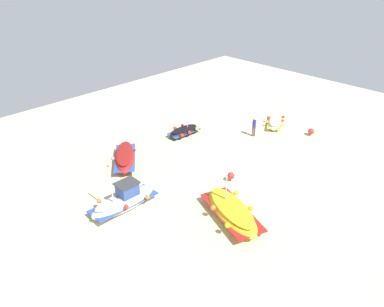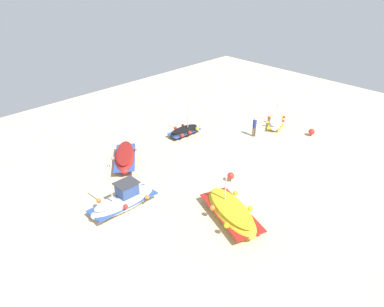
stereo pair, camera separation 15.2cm
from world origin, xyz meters
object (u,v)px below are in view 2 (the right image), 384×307
(fishing_boat_4, at_px, (124,200))
(mooring_buoy_1, at_px, (231,176))
(fishing_boat_1, at_px, (231,212))
(person_walking, at_px, (254,126))
(mooring_buoy_0, at_px, (312,132))
(fishing_boat_2, at_px, (184,131))
(fishing_boat_0, at_px, (276,122))
(fishing_boat_3, at_px, (125,157))

(fishing_boat_4, distance_m, mooring_buoy_1, 7.58)
(fishing_boat_1, bearing_deg, mooring_buoy_1, 150.96)
(person_walking, bearing_deg, mooring_buoy_0, -86.60)
(fishing_boat_4, xyz_separation_m, person_walking, (-13.95, -0.45, 0.42))
(fishing_boat_2, xyz_separation_m, fishing_boat_4, (9.87, 4.83, 0.20))
(mooring_buoy_0, bearing_deg, mooring_buoy_1, -1.39)
(fishing_boat_0, xyz_separation_m, fishing_boat_4, (17.14, 0.40, 0.23))
(fishing_boat_3, bearing_deg, mooring_buoy_0, -79.55)
(fishing_boat_1, distance_m, mooring_buoy_1, 4.15)
(mooring_buoy_1, bearing_deg, fishing_boat_4, -21.19)
(person_walking, bearing_deg, fishing_boat_1, 167.34)
(fishing_boat_0, relative_size, fishing_boat_1, 0.66)
(fishing_boat_4, relative_size, mooring_buoy_1, 6.49)
(fishing_boat_3, relative_size, fishing_boat_4, 0.96)
(fishing_boat_3, bearing_deg, mooring_buoy_1, -114.41)
(fishing_boat_0, distance_m, fishing_boat_2, 8.51)
(fishing_boat_2, bearing_deg, mooring_buoy_1, 73.14)
(fishing_boat_0, xyz_separation_m, fishing_boat_1, (13.24, 5.82, 0.16))
(fishing_boat_1, bearing_deg, fishing_boat_4, -123.49)
(fishing_boat_4, distance_m, person_walking, 13.96)
(fishing_boat_2, height_order, person_walking, fishing_boat_2)
(fishing_boat_4, xyz_separation_m, mooring_buoy_0, (-17.56, 2.99, -0.19))
(fishing_boat_0, xyz_separation_m, mooring_buoy_0, (-0.42, 3.39, 0.04))
(fishing_boat_0, bearing_deg, mooring_buoy_1, -11.92)
(fishing_boat_1, bearing_deg, fishing_boat_0, 134.50)
(fishing_boat_0, bearing_deg, mooring_buoy_0, 67.79)
(fishing_boat_1, relative_size, fishing_boat_2, 1.53)
(fishing_boat_1, relative_size, mooring_buoy_0, 8.17)
(fishing_boat_3, distance_m, person_walking, 11.36)
(fishing_boat_4, bearing_deg, fishing_boat_2, 27.67)
(fishing_boat_1, relative_size, fishing_boat_4, 1.17)
(person_walking, height_order, mooring_buoy_0, person_walking)
(fishing_boat_0, height_order, fishing_boat_4, fishing_boat_4)
(mooring_buoy_0, distance_m, mooring_buoy_1, 10.50)
(fishing_boat_0, relative_size, fishing_boat_2, 1.01)
(person_walking, bearing_deg, mooring_buoy_1, 161.94)
(fishing_boat_0, xyz_separation_m, fishing_boat_2, (7.27, -4.43, 0.02))
(fishing_boat_1, height_order, mooring_buoy_0, fishing_boat_1)
(fishing_boat_1, relative_size, fishing_boat_3, 1.22)
(fishing_boat_2, height_order, fishing_boat_4, fishing_boat_4)
(fishing_boat_0, relative_size, mooring_buoy_1, 5.04)
(fishing_boat_2, distance_m, person_walking, 6.02)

